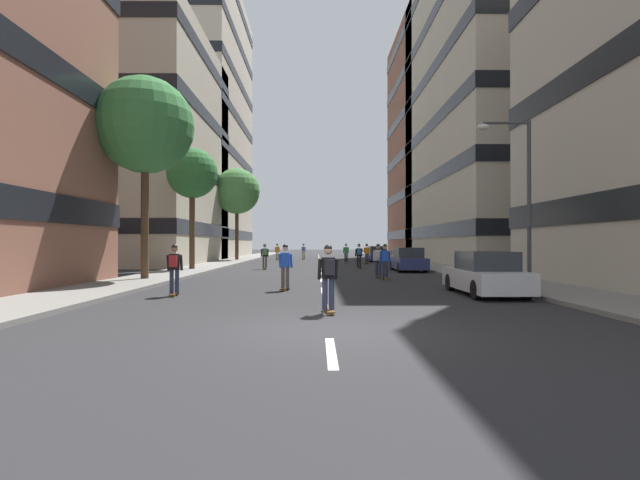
# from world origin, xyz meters

# --- Properties ---
(ground_plane) EXTENTS (178.94, 178.94, 0.00)m
(ground_plane) POSITION_xyz_m (0.00, 29.82, 0.00)
(ground_plane) COLOR #28282B
(sidewalk_left) EXTENTS (3.12, 82.02, 0.14)m
(sidewalk_left) POSITION_xyz_m (-8.42, 33.55, 0.07)
(sidewalk_left) COLOR gray
(sidewalk_left) RESTS_ON ground_plane
(sidewalk_right) EXTENTS (3.12, 82.02, 0.14)m
(sidewalk_right) POSITION_xyz_m (8.42, 33.55, 0.07)
(sidewalk_right) COLOR gray
(sidewalk_right) RESTS_ON ground_plane
(lane_markings) EXTENTS (0.16, 67.20, 0.01)m
(lane_markings) POSITION_xyz_m (0.00, 30.50, 0.00)
(lane_markings) COLOR silver
(lane_markings) RESTS_ON ground_plane
(building_left_mid) EXTENTS (14.06, 18.72, 20.05)m
(building_left_mid) POSITION_xyz_m (-16.95, 31.56, 10.11)
(building_left_mid) COLOR #B2A893
(building_left_mid) RESTS_ON ground_plane
(building_left_far) EXTENTS (14.06, 22.10, 33.44)m
(building_left_far) POSITION_xyz_m (-16.95, 48.36, 16.81)
(building_left_far) COLOR #BCB29E
(building_left_far) RESTS_ON ground_plane
(building_right_mid) EXTENTS (14.06, 23.62, 28.58)m
(building_right_mid) POSITION_xyz_m (16.95, 31.56, 14.38)
(building_right_mid) COLOR #BCB29E
(building_right_mid) RESTS_ON ground_plane
(building_right_far) EXTENTS (14.06, 17.26, 28.68)m
(building_right_far) POSITION_xyz_m (16.95, 48.36, 14.43)
(building_right_far) COLOR brown
(building_right_far) RESTS_ON ground_plane
(parked_car_near) EXTENTS (1.82, 4.40, 1.52)m
(parked_car_near) POSITION_xyz_m (5.66, 6.47, 0.70)
(parked_car_near) COLOR silver
(parked_car_near) RESTS_ON ground_plane
(parked_car_mid) EXTENTS (1.82, 4.40, 1.52)m
(parked_car_mid) POSITION_xyz_m (5.66, 35.55, 0.70)
(parked_car_mid) COLOR navy
(parked_car_mid) RESTS_ON ground_plane
(parked_car_far) EXTENTS (1.82, 4.40, 1.52)m
(parked_car_far) POSITION_xyz_m (5.66, 20.15, 0.70)
(parked_car_far) COLOR navy
(parked_car_far) RESTS_ON ground_plane
(street_tree_near) EXTENTS (4.65, 4.65, 9.32)m
(street_tree_near) POSITION_xyz_m (-8.42, 37.39, 7.10)
(street_tree_near) COLOR #4C3823
(street_tree_near) RESTS_ON sidewalk_left
(street_tree_mid) EXTENTS (4.57, 4.57, 9.57)m
(street_tree_mid) POSITION_xyz_m (-8.42, 12.28, 7.39)
(street_tree_mid) COLOR #4C3823
(street_tree_mid) RESTS_ON sidewalk_left
(street_tree_far) EXTENTS (3.28, 3.28, 7.91)m
(street_tree_far) POSITION_xyz_m (-8.42, 20.55, 6.34)
(street_tree_far) COLOR #4C3823
(street_tree_far) RESTS_ON sidewalk_left
(streetlamp_right) EXTENTS (2.13, 0.30, 6.50)m
(streetlamp_right) POSITION_xyz_m (7.74, 8.40, 4.14)
(streetlamp_right) COLOR #3F3F44
(streetlamp_right) RESTS_ON sidewalk_right
(skater_0) EXTENTS (0.55, 0.91, 1.78)m
(skater_0) POSITION_xyz_m (-5.13, 6.17, 1.02)
(skater_0) COLOR brown
(skater_0) RESTS_ON ground_plane
(skater_1) EXTENTS (0.56, 0.92, 1.78)m
(skater_1) POSITION_xyz_m (4.12, 30.61, 0.98)
(skater_1) COLOR brown
(skater_1) RESTS_ON ground_plane
(skater_2) EXTENTS (0.56, 0.92, 1.78)m
(skater_2) POSITION_xyz_m (0.06, 2.23, 1.02)
(skater_2) COLOR brown
(skater_2) RESTS_ON ground_plane
(skater_3) EXTENTS (0.54, 0.91, 1.78)m
(skater_3) POSITION_xyz_m (-1.71, 40.83, 1.02)
(skater_3) COLOR brown
(skater_3) RESTS_ON ground_plane
(skater_4) EXTENTS (0.56, 0.92, 1.78)m
(skater_4) POSITION_xyz_m (-3.84, 22.13, 1.02)
(skater_4) COLOR brown
(skater_4) RESTS_ON ground_plane
(skater_5) EXTENTS (0.55, 0.92, 1.78)m
(skater_5) POSITION_xyz_m (2.78, 23.36, 1.02)
(skater_5) COLOR brown
(skater_5) RESTS_ON ground_plane
(skater_6) EXTENTS (0.54, 0.91, 1.78)m
(skater_6) POSITION_xyz_m (3.14, 13.19, 0.98)
(skater_6) COLOR brown
(skater_6) RESTS_ON ground_plane
(skater_7) EXTENTS (0.57, 0.92, 1.78)m
(skater_7) POSITION_xyz_m (-1.45, 7.96, 0.98)
(skater_7) COLOR brown
(skater_7) RESTS_ON ground_plane
(skater_8) EXTENTS (0.55, 0.91, 1.78)m
(skater_8) POSITION_xyz_m (2.48, 33.45, 0.98)
(skater_8) COLOR brown
(skater_8) RESTS_ON ground_plane
(skater_9) EXTENTS (0.56, 0.92, 1.78)m
(skater_9) POSITION_xyz_m (-4.48, 39.57, 0.98)
(skater_9) COLOR brown
(skater_9) RESTS_ON ground_plane
(skater_10) EXTENTS (0.56, 0.92, 1.78)m
(skater_10) POSITION_xyz_m (2.98, 14.59, 1.02)
(skater_10) COLOR brown
(skater_10) RESTS_ON ground_plane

